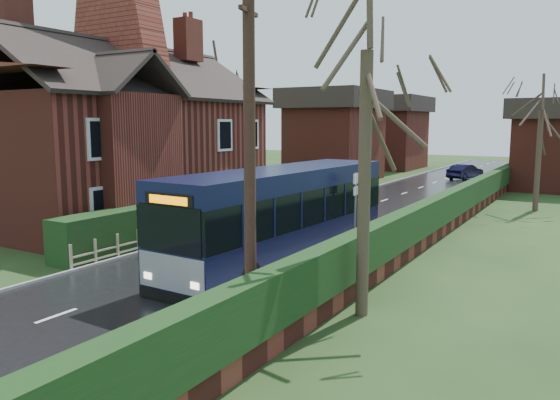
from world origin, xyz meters
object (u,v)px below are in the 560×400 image
Objects in this scene: car_green at (211,228)px; telegraph_pole at (250,164)px; bus at (282,217)px; car_silver at (196,233)px; brick_house at (123,132)px; bus_stop_sign at (355,201)px.

telegraph_pole reaches higher than car_green.
bus is 2.71× the size of car_silver.
car_green is (-0.10, 1.08, 0.02)m from car_silver.
brick_house is 13.00m from bus_stop_sign.
brick_house is at bearing 166.03° from bus.
car_green is at bearing 107.69° from car_silver.
bus is 4.04m from car_green.
telegraph_pole is (2.60, -5.86, 2.28)m from bus.
bus_stop_sign is at bearing 18.24° from car_green.
bus is (10.93, -3.34, -2.75)m from brick_house.
car_silver is 6.09m from bus_stop_sign.
bus_stop_sign reaches higher than car_green.
bus is 2.85m from bus_stop_sign.
car_silver is (-3.70, -0.07, -0.94)m from bus.
car_green is at bearing -176.24° from bus_stop_sign.
brick_house is at bearing 168.33° from car_green.
car_silver is 0.52× the size of telegraph_pole.
car_silver is at bearing 123.86° from telegraph_pole.
bus is 6.81m from telegraph_pole.
car_silver is at bearing -78.23° from car_green.
bus is at bearing -8.35° from car_green.
brick_house is 8.36m from car_green.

